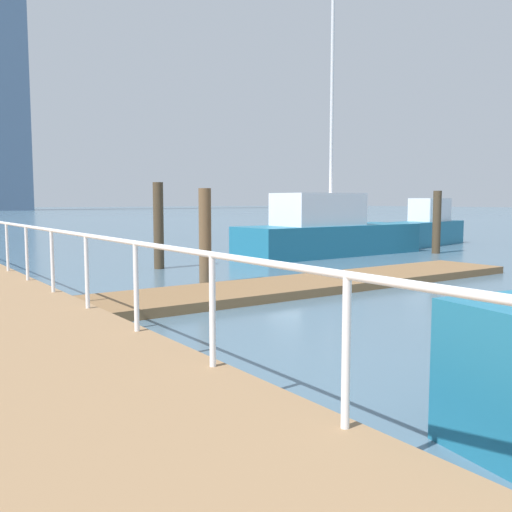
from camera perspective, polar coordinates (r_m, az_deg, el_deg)
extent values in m
plane|color=slate|center=(21.69, -19.54, 0.15)|extent=(300.00, 300.00, 0.00)
cube|color=olive|center=(12.65, 5.65, -2.84)|extent=(11.80, 2.00, 0.18)
cylinder|color=white|center=(3.90, 9.08, -9.61)|extent=(0.06, 0.06, 1.05)
cylinder|color=white|center=(5.26, -4.42, -5.56)|extent=(0.06, 0.06, 1.05)
cylinder|color=white|center=(6.81, -12.00, -3.11)|extent=(0.06, 0.06, 1.05)
cylinder|color=white|center=(8.44, -16.70, -1.56)|extent=(0.06, 0.06, 1.05)
cylinder|color=white|center=(10.11, -19.86, -0.50)|extent=(0.06, 0.06, 1.05)
cylinder|color=white|center=(11.80, -22.12, 0.25)|extent=(0.06, 0.06, 1.05)
cylinder|color=white|center=(13.51, -23.81, 0.81)|extent=(0.06, 0.06, 1.05)
cylinder|color=white|center=(9.22, -18.53, 2.26)|extent=(0.06, 26.32, 0.06)
cylinder|color=#473826|center=(16.33, -9.81, 3.03)|extent=(0.29, 0.29, 2.46)
cylinder|color=brown|center=(13.14, -5.16, 1.97)|extent=(0.29, 0.29, 2.23)
cylinder|color=#473826|center=(21.86, 17.77, 3.27)|extent=(0.30, 0.30, 2.30)
cube|color=#1E6B8C|center=(20.40, 7.49, 1.62)|extent=(7.28, 2.32, 1.08)
cube|color=white|center=(19.96, 6.32, 4.70)|extent=(3.10, 1.80, 1.12)
cylinder|color=silver|center=(20.67, 7.67, 15.63)|extent=(0.12, 0.12, 8.96)
cube|color=#1E6B8C|center=(25.63, 16.42, 2.20)|extent=(5.46, 2.67, 1.04)
cube|color=white|center=(26.21, 17.13, 4.48)|extent=(1.97, 1.59, 1.01)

